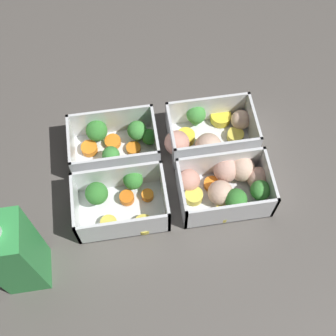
{
  "coord_description": "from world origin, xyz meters",
  "views": [
    {
      "loc": [
        0.06,
        0.37,
        0.76
      ],
      "look_at": [
        0.0,
        0.0,
        0.02
      ],
      "focal_mm": 50.0,
      "sensor_mm": 36.0,
      "label": 1
    }
  ],
  "objects": [
    {
      "name": "container_near_right",
      "position": [
        0.09,
        -0.06,
        0.03
      ],
      "size": [
        0.16,
        0.11,
        0.07
      ],
      "color": "white",
      "rests_on": "ground_plane"
    },
    {
      "name": "container_far_left",
      "position": [
        -0.1,
        0.05,
        0.03
      ],
      "size": [
        0.16,
        0.12,
        0.07
      ],
      "color": "white",
      "rests_on": "ground_plane"
    },
    {
      "name": "container_near_left",
      "position": [
        -0.08,
        -0.06,
        0.03
      ],
      "size": [
        0.18,
        0.13,
        0.07
      ],
      "color": "white",
      "rests_on": "ground_plane"
    },
    {
      "name": "ground_plane",
      "position": [
        0.0,
        0.0,
        0.0
      ],
      "size": [
        4.0,
        4.0,
        0.0
      ],
      "primitive_type": "plane",
      "color": "#56514C"
    },
    {
      "name": "juice_carton",
      "position": [
        0.25,
        0.14,
        0.1
      ],
      "size": [
        0.07,
        0.07,
        0.2
      ],
      "color": "green",
      "rests_on": "ground_plane"
    },
    {
      "name": "container_far_right",
      "position": [
        0.09,
        0.05,
        0.03
      ],
      "size": [
        0.16,
        0.11,
        0.07
      ],
      "color": "white",
      "rests_on": "ground_plane"
    }
  ]
}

